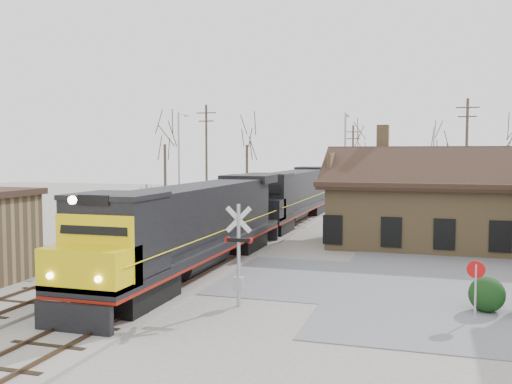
{
  "coord_description": "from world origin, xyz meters",
  "views": [
    {
      "loc": [
        11.1,
        -26.48,
        6.04
      ],
      "look_at": [
        0.28,
        9.0,
        3.44
      ],
      "focal_mm": 40.0,
      "sensor_mm": 36.0,
      "label": 1
    }
  ],
  "objects": [
    {
      "name": "depot",
      "position": [
        11.99,
        12.0,
        2.41
      ],
      "size": [
        15.2,
        9.31,
        7.9
      ],
      "color": "#92764B",
      "rests_on": "ground"
    },
    {
      "name": "utility_pole_a",
      "position": [
        -10.01,
        25.98,
        5.58
      ],
      "size": [
        2.0,
        0.24,
        10.69
      ],
      "color": "#382D23",
      "rests_on": "ground"
    },
    {
      "name": "hedge_a",
      "position": [
        13.27,
        -3.67,
        0.67
      ],
      "size": [
        1.35,
        1.35,
        1.35
      ],
      "primitive_type": "sphere",
      "color": "black",
      "rests_on": "ground"
    },
    {
      "name": "locomotive_lead",
      "position": [
        0.0,
        -1.02,
        2.4
      ],
      "size": [
        3.08,
        20.6,
        4.57
      ],
      "color": "black",
      "rests_on": "ground"
    },
    {
      "name": "utility_pole_c",
      "position": [
        14.22,
        27.57,
        5.63
      ],
      "size": [
        2.0,
        0.24,
        10.79
      ],
      "color": "#382D23",
      "rests_on": "ground"
    },
    {
      "name": "crossbuck_near",
      "position": [
        4.03,
        -5.63,
        1.89
      ],
      "size": [
        1.15,
        0.3,
        4.02
      ],
      "rotation": [
        0.0,
        0.0,
        0.04
      ],
      "color": "#A5A8AD",
      "rests_on": "ground"
    },
    {
      "name": "tree_c",
      "position": [
        2.64,
        48.18,
        7.64
      ],
      "size": [
        4.38,
        4.38,
        10.73
      ],
      "color": "#382D23",
      "rests_on": "ground"
    },
    {
      "name": "ground",
      "position": [
        0.0,
        0.0,
        0.0
      ],
      "size": [
        140.0,
        140.0,
        0.0
      ],
      "primitive_type": "plane",
      "color": "#A19C91",
      "rests_on": "ground"
    },
    {
      "name": "crossbuck_far",
      "position": [
        -5.73,
        5.34,
        1.91
      ],
      "size": [
        1.16,
        0.31,
        4.07
      ],
      "rotation": [
        0.0,
        0.0,
        2.99
      ],
      "color": "#A5A8AD",
      "rests_on": "ground"
    },
    {
      "name": "tree_d",
      "position": [
        12.41,
        41.46,
        7.63
      ],
      "size": [
        4.37,
        4.37,
        10.71
      ],
      "color": "#382D23",
      "rests_on": "ground"
    },
    {
      "name": "streetlight_b",
      "position": [
        4.16,
        22.52,
        5.24
      ],
      "size": [
        0.25,
        2.04,
        9.4
      ],
      "color": "#A5A8AD",
      "rests_on": "ground"
    },
    {
      "name": "streetlight_a",
      "position": [
        -9.74,
        19.03,
        5.27
      ],
      "size": [
        0.25,
        2.04,
        9.47
      ],
      "color": "#A5A8AD",
      "rests_on": "ground"
    },
    {
      "name": "tree_b",
      "position": [
        -8.88,
        35.5,
        8.01
      ],
      "size": [
        4.59,
        4.59,
        11.25
      ],
      "color": "#382D23",
      "rests_on": "ground"
    },
    {
      "name": "do_not_enter_sign",
      "position": [
        12.77,
        -4.94,
        1.52
      ],
      "size": [
        0.64,
        0.14,
        2.17
      ],
      "rotation": [
        0.0,
        0.0,
        -0.16
      ],
      "color": "#A5A8AD",
      "rests_on": "ground"
    },
    {
      "name": "road",
      "position": [
        0.0,
        0.0,
        0.01
      ],
      "size": [
        60.0,
        9.0,
        0.03
      ],
      "primitive_type": "cube",
      "color": "slate",
      "rests_on": "ground"
    },
    {
      "name": "utility_pole_b",
      "position": [
        2.14,
        43.37,
        4.87
      ],
      "size": [
        2.0,
        0.24,
        9.3
      ],
      "color": "#382D23",
      "rests_on": "ground"
    },
    {
      "name": "tree_a",
      "position": [
        -16.65,
        30.35,
        8.05
      ],
      "size": [
        4.61,
        4.61,
        11.3
      ],
      "color": "#382D23",
      "rests_on": "ground"
    },
    {
      "name": "streetlight_c",
      "position": [
        11.48,
        37.87,
        4.77
      ],
      "size": [
        0.25,
        2.04,
        8.48
      ],
      "color": "#A5A8AD",
      "rests_on": "ground"
    },
    {
      "name": "track_main",
      "position": [
        0.0,
        15.0,
        0.07
      ],
      "size": [
        3.4,
        90.0,
        0.24
      ],
      "color": "#A19C91",
      "rests_on": "ground"
    },
    {
      "name": "locomotive_trailing",
      "position": [
        0.0,
        19.86,
        2.4
      ],
      "size": [
        3.08,
        20.6,
        4.33
      ],
      "color": "black",
      "rests_on": "ground"
    },
    {
      "name": "track_siding",
      "position": [
        -4.5,
        15.0,
        0.07
      ],
      "size": [
        3.4,
        90.0,
        0.24
      ],
      "color": "#A19C91",
      "rests_on": "ground"
    }
  ]
}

